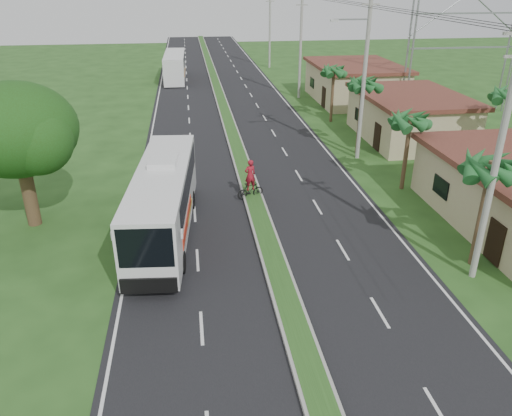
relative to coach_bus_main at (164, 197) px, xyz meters
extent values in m
plane|color=#234619|center=(4.99, -7.90, -2.08)|extent=(180.00, 180.00, 0.00)
cube|color=black|center=(4.99, 12.10, -2.07)|extent=(14.00, 160.00, 0.02)
cube|color=gray|center=(4.99, 12.10, -1.98)|extent=(1.20, 160.00, 0.17)
cube|color=#234619|center=(4.99, 12.10, -1.89)|extent=(0.95, 160.00, 0.02)
cube|color=silver|center=(-1.71, 12.10, -2.08)|extent=(0.12, 160.00, 0.01)
cube|color=silver|center=(11.69, 12.10, -2.08)|extent=(0.12, 160.00, 0.01)
cube|color=tan|center=(18.99, 14.10, -0.40)|extent=(7.00, 10.00, 3.35)
cube|color=#4D221B|center=(18.99, 14.10, 1.43)|extent=(7.60, 10.60, 0.32)
cube|color=tan|center=(18.99, 28.10, -0.33)|extent=(8.00, 11.00, 3.50)
cube|color=#4D221B|center=(18.99, 28.10, 1.58)|extent=(8.60, 11.60, 0.32)
cylinder|color=#473321|center=(13.99, -4.90, 0.42)|extent=(0.26, 0.26, 5.00)
cylinder|color=#473321|center=(14.39, 4.10, 0.22)|extent=(0.26, 0.26, 4.60)
cylinder|color=#473321|center=(13.79, 11.10, 0.62)|extent=(0.26, 0.26, 5.40)
cylinder|color=#473321|center=(14.29, 20.10, 0.32)|extent=(0.26, 0.26, 4.80)
cylinder|color=#473321|center=(22.49, 7.10, 0.52)|extent=(0.26, 0.26, 5.20)
cylinder|color=#473321|center=(-7.01, 2.10, -0.08)|extent=(0.70, 0.70, 4.00)
ellipsoid|color=#1E4011|center=(-7.01, 2.10, 3.12)|extent=(6.00, 6.00, 4.68)
sphere|color=#1E4011|center=(-5.81, 1.10, 2.82)|extent=(3.40, 3.40, 3.40)
cylinder|color=gray|center=(13.49, -5.90, 3.42)|extent=(0.28, 0.28, 11.00)
cylinder|color=gray|center=(13.49, 10.10, 3.92)|extent=(0.28, 0.28, 12.00)
cube|color=gray|center=(13.49, 10.10, 8.32)|extent=(1.20, 0.10, 0.10)
cube|color=gray|center=(12.29, 10.10, 7.42)|extent=(2.40, 0.10, 0.10)
cylinder|color=gray|center=(13.49, 30.10, 3.42)|extent=(0.28, 0.28, 11.00)
cube|color=gray|center=(13.49, 30.10, 7.32)|extent=(1.20, 0.10, 0.10)
cylinder|color=gray|center=(13.49, 50.10, 3.17)|extent=(0.28, 0.28, 10.50)
cube|color=gray|center=(13.49, 50.10, 6.82)|extent=(1.20, 0.10, 0.10)
cylinder|color=gray|center=(21.99, 21.60, 3.92)|extent=(0.18, 0.18, 12.00)
cylinder|color=gray|center=(21.99, 22.60, 3.92)|extent=(0.18, 0.18, 12.00)
cylinder|color=gray|center=(31.99, 22.60, 3.92)|extent=(0.18, 0.18, 12.00)
cube|color=gray|center=(26.99, 22.10, 3.92)|extent=(10.00, 0.14, 0.14)
cube|color=gray|center=(26.99, 22.10, 6.92)|extent=(10.00, 0.14, 0.14)
cube|color=silver|center=(0.00, -0.05, -0.11)|extent=(3.41, 11.86, 3.07)
cube|color=black|center=(0.04, 0.53, 0.57)|extent=(3.26, 9.53, 1.23)
cube|color=black|center=(-0.49, -5.82, 0.39)|extent=(2.20, 0.32, 1.72)
cube|color=red|center=(-0.10, -1.22, -0.72)|extent=(2.90, 5.26, 0.54)
cube|color=gold|center=(0.02, 0.24, -0.97)|extent=(2.72, 3.12, 0.24)
cube|color=silver|center=(0.09, 1.11, 1.57)|extent=(1.56, 2.45, 0.27)
cylinder|color=black|center=(-1.41, -3.65, -1.57)|extent=(0.40, 1.04, 1.01)
cylinder|color=black|center=(0.78, -3.84, -1.57)|extent=(0.40, 1.04, 1.01)
cylinder|color=black|center=(-0.84, 3.15, -1.57)|extent=(0.40, 1.04, 1.01)
cylinder|color=black|center=(1.35, 2.96, -1.57)|extent=(0.40, 1.04, 1.01)
cube|color=white|center=(0.11, 42.44, -0.38)|extent=(2.65, 11.18, 3.10)
cube|color=black|center=(0.12, 42.92, 0.55)|extent=(2.64, 8.28, 1.05)
cube|color=orange|center=(0.09, 41.47, -0.97)|extent=(2.58, 5.38, 0.34)
cylinder|color=black|center=(-1.05, 37.86, -1.61)|extent=(0.31, 0.94, 0.93)
cylinder|color=black|center=(1.08, 37.82, -1.61)|extent=(0.31, 0.94, 0.93)
cylinder|color=black|center=(-0.87, 46.57, -1.61)|extent=(0.31, 0.94, 0.93)
cylinder|color=black|center=(1.26, 46.53, -1.61)|extent=(0.31, 0.94, 0.93)
imported|color=black|center=(4.83, 3.86, -1.58)|extent=(1.72, 0.96, 1.00)
imported|color=maroon|center=(4.83, 3.86, -0.59)|extent=(0.79, 0.64, 1.88)
camera|label=1|loc=(1.47, -23.15, 9.96)|focal=35.00mm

